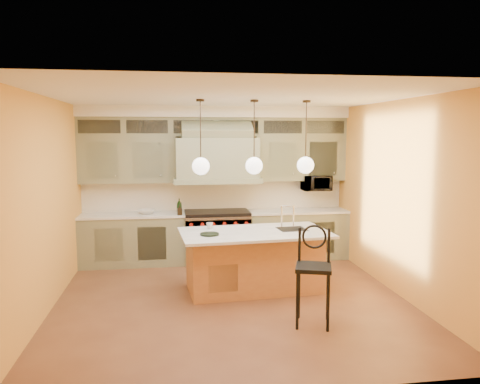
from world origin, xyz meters
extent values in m
plane|color=brown|center=(0.00, 0.00, 0.00)|extent=(5.00, 5.00, 0.00)
plane|color=white|center=(0.00, 0.00, 2.90)|extent=(5.00, 5.00, 0.00)
plane|color=gold|center=(0.00, 2.50, 1.45)|extent=(5.00, 0.00, 5.00)
plane|color=gold|center=(0.00, -2.50, 1.45)|extent=(5.00, 0.00, 5.00)
plane|color=gold|center=(-2.50, 0.00, 1.45)|extent=(0.00, 5.00, 5.00)
plane|color=gold|center=(2.50, 0.00, 1.45)|extent=(0.00, 5.00, 5.00)
cube|color=gray|center=(-1.55, 2.17, 0.45)|extent=(1.90, 0.65, 0.90)
cube|color=gray|center=(1.55, 2.17, 0.45)|extent=(1.90, 0.65, 0.90)
cube|color=white|center=(-1.55, 2.17, 0.92)|extent=(1.90, 0.68, 0.04)
cube|color=white|center=(1.55, 2.17, 0.92)|extent=(1.90, 0.68, 0.04)
cube|color=beige|center=(0.00, 2.48, 1.22)|extent=(5.00, 0.04, 0.56)
cube|color=gray|center=(-1.62, 2.33, 1.93)|extent=(1.75, 0.35, 0.85)
cube|color=gray|center=(1.62, 2.33, 1.93)|extent=(1.75, 0.35, 0.85)
cube|color=gray|center=(0.00, 2.15, 1.95)|extent=(1.50, 0.70, 0.75)
cube|color=gray|center=(0.00, 2.15, 1.55)|extent=(1.60, 0.76, 0.10)
cube|color=#333833|center=(0.00, 2.33, 2.53)|extent=(5.00, 0.35, 0.35)
cube|color=white|center=(0.00, 2.31, 2.80)|extent=(5.00, 0.47, 0.20)
cube|color=silver|center=(0.00, 2.15, 0.45)|extent=(1.20, 0.70, 0.90)
cube|color=black|center=(0.00, 2.15, 0.93)|extent=(1.20, 0.70, 0.06)
cube|color=silver|center=(0.00, 1.83, 0.78)|extent=(1.20, 0.06, 0.14)
cube|color=#B06B3E|center=(0.40, 0.45, 0.44)|extent=(2.05, 1.10, 0.88)
cube|color=white|center=(0.40, 0.40, 0.90)|extent=(2.32, 1.36, 0.04)
cube|color=black|center=(1.01, 0.50, 0.90)|extent=(0.45, 0.41, 0.05)
cylinder|color=black|center=(0.67, -1.12, 0.36)|extent=(0.04, 0.04, 0.72)
cylinder|color=black|center=(1.02, -1.23, 0.36)|extent=(0.04, 0.04, 0.72)
cylinder|color=black|center=(0.78, -0.77, 0.36)|extent=(0.04, 0.04, 0.72)
cylinder|color=black|center=(1.13, -0.88, 0.36)|extent=(0.04, 0.04, 0.72)
cube|color=black|center=(0.90, -1.00, 0.74)|extent=(0.55, 0.55, 0.05)
torus|color=black|center=(0.96, -0.82, 1.09)|extent=(0.31, 0.13, 0.31)
imported|color=black|center=(1.95, 2.25, 1.45)|extent=(0.54, 0.37, 0.30)
imported|color=black|center=(-0.70, 2.15, 1.08)|extent=(0.11, 0.11, 0.27)
imported|color=black|center=(-0.70, 1.92, 1.03)|extent=(0.09, 0.10, 0.19)
imported|color=silver|center=(-1.29, 2.15, 0.98)|extent=(0.36, 0.36, 0.08)
imported|color=beige|center=(-0.26, 0.72, 0.97)|extent=(0.12, 0.12, 0.10)
cylinder|color=#2D2319|center=(-0.40, 0.45, 2.88)|extent=(0.12, 0.12, 0.03)
cylinder|color=#2D2319|center=(-0.40, 0.45, 2.44)|extent=(0.02, 0.02, 0.93)
sphere|color=white|center=(-0.40, 0.45, 1.92)|extent=(0.26, 0.26, 0.26)
cylinder|color=#2D2319|center=(0.40, 0.45, 2.88)|extent=(0.12, 0.12, 0.03)
cylinder|color=#2D2319|center=(0.40, 0.45, 2.44)|extent=(0.02, 0.02, 0.93)
sphere|color=white|center=(0.40, 0.45, 1.92)|extent=(0.26, 0.26, 0.26)
cylinder|color=#2D2319|center=(1.20, 0.45, 2.88)|extent=(0.12, 0.12, 0.03)
cylinder|color=#2D2319|center=(1.20, 0.45, 2.44)|extent=(0.02, 0.02, 0.93)
sphere|color=white|center=(1.20, 0.45, 1.92)|extent=(0.26, 0.26, 0.26)
camera|label=1|loc=(-0.83, -6.47, 2.39)|focal=35.00mm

